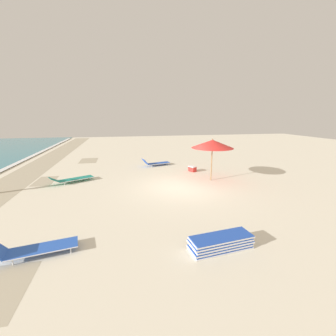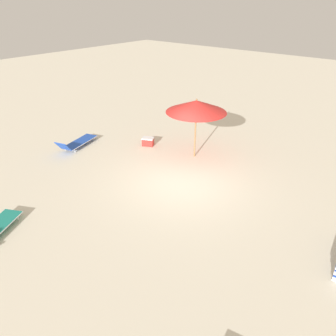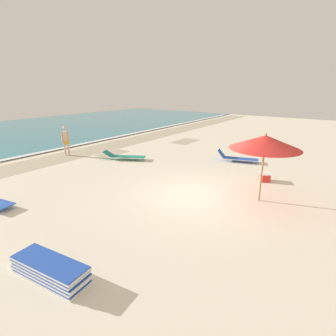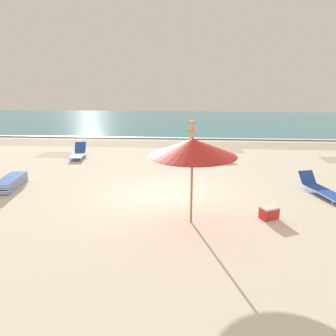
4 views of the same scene
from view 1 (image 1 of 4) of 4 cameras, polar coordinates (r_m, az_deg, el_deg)
ground_plane at (r=12.13m, az=3.63°, el=-5.19°), size 60.00×60.00×0.16m
beach_umbrella at (r=13.12m, az=11.22°, el=6.00°), size 2.40×2.40×2.46m
lounger_stack at (r=6.94m, az=13.28°, el=-17.94°), size 0.83×1.94×0.41m
sun_lounger_under_umbrella at (r=7.47m, az=-30.85°, el=-17.10°), size 0.97×2.20×0.61m
sun_lounger_beside_umbrella at (r=13.97m, az=-23.14°, el=-2.56°), size 1.62×2.36×0.47m
sun_lounger_near_water_left at (r=17.06m, az=-3.12°, el=1.29°), size 1.17×2.25×0.61m
cooler_box at (r=15.40m, az=6.20°, el=-0.20°), size 0.61×0.54×0.37m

